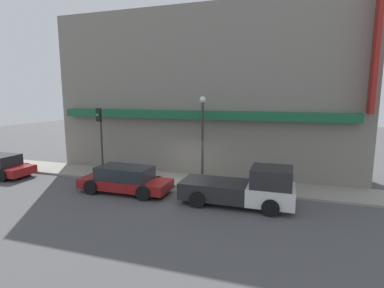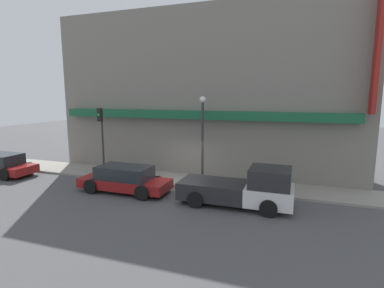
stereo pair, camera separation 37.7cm
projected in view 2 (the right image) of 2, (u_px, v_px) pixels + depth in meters
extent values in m
plane|color=#4C4C4F|center=(180.00, 188.00, 16.61)|extent=(80.00, 80.00, 0.00)
cube|color=gray|center=(189.00, 180.00, 17.81)|extent=(36.00, 2.61, 0.12)
cube|color=gray|center=(203.00, 93.00, 19.60)|extent=(19.80, 3.00, 10.43)
cube|color=#195B38|center=(194.00, 115.00, 18.14)|extent=(18.22, 0.60, 0.50)
cube|color=maroon|center=(377.00, 50.00, 14.43)|extent=(0.20, 0.80, 6.21)
cube|color=white|center=(269.00, 195.00, 13.42)|extent=(2.09, 1.90, 0.80)
cube|color=#262628|center=(270.00, 177.00, 13.29)|extent=(1.78, 1.75, 0.85)
cube|color=#262628|center=(213.00, 189.00, 14.27)|extent=(3.13, 1.90, 0.80)
cylinder|color=black|center=(272.00, 194.00, 14.33)|extent=(0.75, 0.22, 0.75)
cylinder|color=black|center=(268.00, 208.00, 12.56)|extent=(0.75, 0.22, 0.75)
cylinder|color=black|center=(207.00, 188.00, 15.39)|extent=(0.75, 0.22, 0.75)
cylinder|color=black|center=(195.00, 200.00, 13.62)|extent=(0.75, 0.22, 0.75)
cube|color=maroon|center=(125.00, 183.00, 15.89)|extent=(4.86, 1.78, 0.50)
cube|color=#23282D|center=(125.00, 172.00, 15.79)|extent=(2.82, 1.60, 0.67)
cylinder|color=black|center=(158.00, 183.00, 16.24)|extent=(0.75, 0.22, 0.75)
cylinder|color=black|center=(142.00, 193.00, 14.58)|extent=(0.75, 0.22, 0.75)
cylinder|color=black|center=(111.00, 178.00, 17.22)|extent=(0.75, 0.22, 0.75)
cylinder|color=black|center=(91.00, 187.00, 15.57)|extent=(0.75, 0.22, 0.75)
cube|color=maroon|center=(0.00, 168.00, 19.24)|extent=(4.74, 1.78, 0.50)
cylinder|color=black|center=(29.00, 168.00, 19.60)|extent=(0.75, 0.22, 0.75)
cylinder|color=black|center=(4.00, 175.00, 17.95)|extent=(0.75, 0.22, 0.75)
cylinder|color=yellow|center=(256.00, 185.00, 15.94)|extent=(0.16, 0.16, 0.50)
sphere|color=yellow|center=(256.00, 179.00, 15.89)|extent=(0.16, 0.16, 0.16)
cylinder|color=#2D2D2D|center=(202.00, 143.00, 17.10)|extent=(0.14, 0.14, 4.55)
sphere|color=silver|center=(203.00, 99.00, 16.71)|extent=(0.36, 0.36, 0.36)
cylinder|color=#2D2D2D|center=(103.00, 142.00, 18.65)|extent=(0.12, 0.12, 4.18)
cube|color=black|center=(100.00, 115.00, 18.23)|extent=(0.28, 0.20, 0.80)
sphere|color=green|center=(99.00, 115.00, 18.12)|extent=(0.16, 0.16, 0.16)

